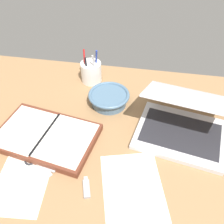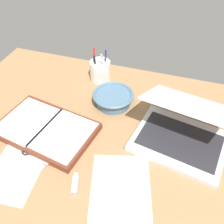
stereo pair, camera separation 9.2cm
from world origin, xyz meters
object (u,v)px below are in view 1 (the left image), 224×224
object	(u,v)px
pen_cup	(91,72)
scissors	(36,160)
bowl	(109,98)
laptop	(184,122)
planner	(46,136)

from	to	relation	value
pen_cup	scissors	distance (cm)	48.53
bowl	scissors	xyz separation A→B (cm)	(-19.53, -32.97, -2.71)
laptop	planner	size ratio (longest dim) A/B	0.95
scissors	bowl	bearing A→B (deg)	87.26
pen_cup	planner	xyz separation A→B (cm)	(-8.31, -37.59, -3.41)
pen_cup	bowl	bearing A→B (deg)	-53.22
planner	bowl	bearing A→B (deg)	60.08
bowl	planner	xyz separation A→B (cm)	(-19.20, -23.03, -1.58)
planner	pen_cup	bearing A→B (deg)	87.42
planner	scissors	distance (cm)	10.01
bowl	pen_cup	distance (cm)	18.27
bowl	pen_cup	world-z (taller)	pen_cup
bowl	scissors	world-z (taller)	bowl
bowl	pen_cup	size ratio (longest dim) A/B	1.06
laptop	bowl	size ratio (longest dim) A/B	2.16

